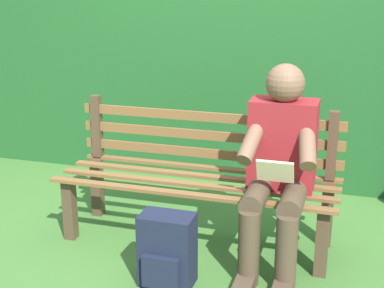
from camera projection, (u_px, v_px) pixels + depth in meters
name	position (u px, v px, depth m)	size (l,w,h in m)	color
ground	(197.00, 241.00, 3.50)	(60.00, 60.00, 0.00)	#3D6B2D
park_bench	(201.00, 173.00, 3.46)	(1.72, 0.55, 0.85)	#4C3828
person_seated	(279.00, 163.00, 3.09)	(0.44, 0.73, 1.15)	maroon
hedge_backdrop	(238.00, 83.00, 4.60)	(5.78, 0.74, 1.55)	#1E5123
backpack	(167.00, 251.00, 2.96)	(0.29, 0.25, 0.40)	#191E33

